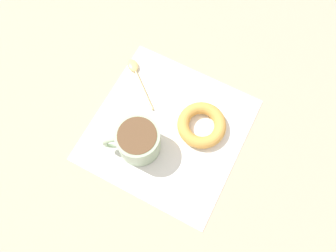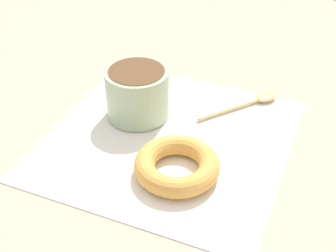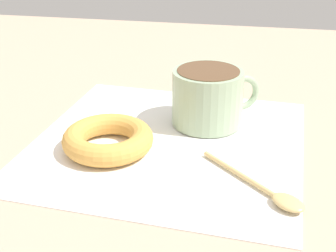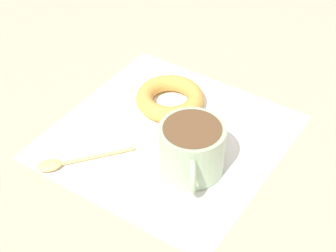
{
  "view_description": "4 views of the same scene",
  "coord_description": "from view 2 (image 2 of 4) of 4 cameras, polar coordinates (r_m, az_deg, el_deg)",
  "views": [
    {
      "loc": [
        -21.35,
        -10.5,
        69.02
      ],
      "look_at": [
        1.05,
        -0.68,
        2.3
      ],
      "focal_mm": 35.0,
      "sensor_mm": 36.0,
      "label": 1
    },
    {
      "loc": [
        17.6,
        -49.35,
        40.3
      ],
      "look_at": [
        1.05,
        -0.68,
        2.3
      ],
      "focal_mm": 50.0,
      "sensor_mm": 36.0,
      "label": 2
    },
    {
      "loc": [
        51.29,
        9.06,
        27.31
      ],
      "look_at": [
        1.05,
        -0.68,
        2.3
      ],
      "focal_mm": 50.0,
      "sensor_mm": 36.0,
      "label": 3
    },
    {
      "loc": [
        -29.84,
        53.41,
        57.13
      ],
      "look_at": [
        1.05,
        -0.68,
        2.3
      ],
      "focal_mm": 60.0,
      "sensor_mm": 36.0,
      "label": 4
    }
  ],
  "objects": [
    {
      "name": "spoon",
      "position": [
        0.73,
        10.51,
        3.04
      ],
      "size": [
        10.76,
        11.37,
        0.9
      ],
      "color": "#D8B772",
      "rests_on": "napkin"
    },
    {
      "name": "ground_plane",
      "position": [
        0.67,
        -0.66,
        -1.78
      ],
      "size": [
        120.0,
        120.0,
        2.0
      ],
      "primitive_type": "cube",
      "color": "tan"
    },
    {
      "name": "coffee_cup",
      "position": [
        0.68,
        -3.77,
        4.23
      ],
      "size": [
        9.21,
        11.39,
        7.36
      ],
      "color": "#9EB793",
      "rests_on": "napkin"
    },
    {
      "name": "donut",
      "position": [
        0.59,
        1.09,
        -4.8
      ],
      "size": [
        10.83,
        10.83,
        2.65
      ],
      "primitive_type": "torus",
      "color": "gold",
      "rests_on": "napkin"
    },
    {
      "name": "napkin",
      "position": [
        0.65,
        -0.0,
        -1.52
      ],
      "size": [
        34.57,
        34.57,
        0.3
      ],
      "primitive_type": "cube",
      "rotation": [
        0.0,
        0.0,
        -0.07
      ],
      "color": "white",
      "rests_on": "ground_plane"
    }
  ]
}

